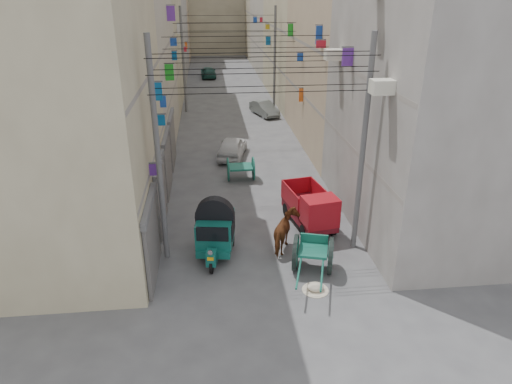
{
  "coord_description": "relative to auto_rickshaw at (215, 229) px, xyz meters",
  "views": [
    {
      "loc": [
        -1.82,
        -8.94,
        9.27
      ],
      "look_at": [
        -0.18,
        6.5,
        2.27
      ],
      "focal_mm": 32.0,
      "sensor_mm": 36.0,
      "label": 1
    }
  ],
  "objects": [
    {
      "name": "shutters_left",
      "position": [
        -2.16,
        4.37,
        0.45
      ],
      "size": [
        0.18,
        14.4,
        2.88
      ],
      "color": "#515156",
      "rests_on": "ground"
    },
    {
      "name": "end_cap_building",
      "position": [
        1.75,
        60.0,
        5.46
      ],
      "size": [
        22.0,
        10.0,
        13.0
      ],
      "primitive_type": "cube",
      "color": "#B7AD90",
      "rests_on": "ground"
    },
    {
      "name": "distant_car_white",
      "position": [
        1.25,
        10.78,
        -0.43
      ],
      "size": [
        2.19,
        3.84,
        1.23
      ],
      "primitive_type": "imported",
      "rotation": [
        0.0,
        0.0,
        2.93
      ],
      "color": "silver",
      "rests_on": "ground"
    },
    {
      "name": "tonga_cart",
      "position": [
        3.38,
        -1.49,
        -0.36
      ],
      "size": [
        1.87,
        3.11,
        1.32
      ],
      "rotation": [
        0.0,
        0.0,
        -0.28
      ],
      "color": "black",
      "rests_on": "ground"
    },
    {
      "name": "distant_car_green",
      "position": [
        0.12,
        37.15,
        -0.47
      ],
      "size": [
        1.73,
        3.99,
        1.14
      ],
      "primitive_type": "imported",
      "rotation": [
        0.0,
        0.0,
        3.17
      ],
      "color": "#1A4C42",
      "rests_on": "ground"
    },
    {
      "name": "building_row_left",
      "position": [
        -6.24,
        28.13,
        5.42
      ],
      "size": [
        8.0,
        62.0,
        14.0
      ],
      "color": "#B6AB89",
      "rests_on": "ground"
    },
    {
      "name": "horse",
      "position": [
        2.67,
        0.04,
        -0.29
      ],
      "size": [
        1.36,
        1.94,
        1.5
      ],
      "primitive_type": "imported",
      "rotation": [
        0.0,
        0.0,
        2.8
      ],
      "color": "#5F2E16",
      "rests_on": "ground"
    },
    {
      "name": "auto_rickshaw",
      "position": [
        0.0,
        0.0,
        0.0
      ],
      "size": [
        1.69,
        2.59,
        1.77
      ],
      "rotation": [
        0.0,
        0.0,
        -0.15
      ],
      "color": "black",
      "rests_on": "ground"
    },
    {
      "name": "second_cart",
      "position": [
        1.48,
        7.16,
        -0.39
      ],
      "size": [
        1.41,
        1.25,
        1.23
      ],
      "rotation": [
        0.0,
        0.0,
        0.02
      ],
      "color": "#135645",
      "rests_on": "ground"
    },
    {
      "name": "feed_sack",
      "position": [
        3.23,
        -2.67,
        -0.9
      ],
      "size": [
        0.56,
        0.44,
        0.28
      ],
      "primitive_type": "ellipsoid",
      "color": "beige",
      "rests_on": "ground"
    },
    {
      "name": "ground",
      "position": [
        1.75,
        -6.0,
        -1.04
      ],
      "size": [
        140.0,
        140.0,
        0.0
      ],
      "primitive_type": "plane",
      "color": "#444446",
      "rests_on": "ground"
    },
    {
      "name": "signboards",
      "position": [
        1.74,
        15.66,
        2.39
      ],
      "size": [
        8.22,
        40.52,
        5.67
      ],
      "color": "gold",
      "rests_on": "ground"
    },
    {
      "name": "mini_truck",
      "position": [
        4.02,
        1.5,
        -0.21
      ],
      "size": [
        1.92,
        3.31,
        1.75
      ],
      "rotation": [
        0.0,
        0.0,
        0.18
      ],
      "color": "black",
      "rests_on": "ground"
    },
    {
      "name": "utility_poles",
      "position": [
        1.75,
        11.0,
        2.96
      ],
      "size": [
        7.4,
        22.2,
        8.0
      ],
      "color": "#555457",
      "rests_on": "ground"
    },
    {
      "name": "distant_car_grey",
      "position": [
        4.31,
        20.15,
        -0.49
      ],
      "size": [
        2.19,
        3.54,
        1.1
      ],
      "primitive_type": "imported",
      "rotation": [
        0.0,
        0.0,
        0.33
      ],
      "color": "#595E5B",
      "rests_on": "ground"
    },
    {
      "name": "overhead_cables",
      "position": [
        1.75,
        8.4,
        5.72
      ],
      "size": [
        7.4,
        22.52,
        1.12
      ],
      "color": "black",
      "rests_on": "ground"
    },
    {
      "name": "building_row_right",
      "position": [
        9.75,
        28.13,
        5.42
      ],
      "size": [
        8.0,
        62.0,
        14.0
      ],
      "color": "gray",
      "rests_on": "ground"
    },
    {
      "name": "ac_units",
      "position": [
        5.4,
        1.67,
        6.39
      ],
      "size": [
        0.7,
        6.55,
        3.35
      ],
      "color": "beige",
      "rests_on": "ground"
    }
  ]
}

